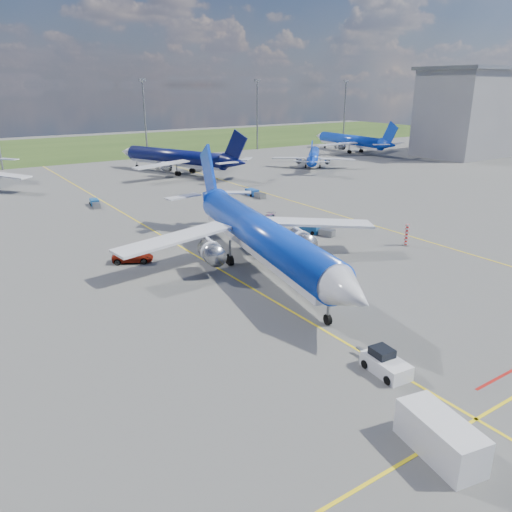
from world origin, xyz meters
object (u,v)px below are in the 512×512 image
warning_post (407,235)px  bg_jet_ne (313,167)px  main_airliner (261,269)px  service_car_b (133,257)px  service_car_c (269,219)px  bg_jet_n (177,173)px  baggage_tug_e (255,193)px  baggage_tug_w (316,230)px  baggage_tug_c (95,203)px  pushback_tug (385,363)px  service_van (440,437)px  bg_jet_ene (350,152)px

warning_post → bg_jet_ne: bg_jet_ne is taller
warning_post → bg_jet_ne: bearing=60.4°
main_airliner → service_car_b: (-11.76, 11.07, 0.69)m
service_car_c → bg_jet_ne: bearing=87.6°
service_car_b → main_airliner: bearing=-106.3°
bg_jet_n → baggage_tug_e: bearing=70.0°
baggage_tug_w → baggage_tug_c: baggage_tug_w is taller
main_airliner → baggage_tug_c: bearing=109.8°
pushback_tug → service_car_b: bearing=106.9°
bg_jet_n → main_airliner: size_ratio=0.91×
bg_jet_ne → main_airliner: (-56.49, -57.79, 0.00)m
warning_post → service_car_c: warning_post is taller
warning_post → main_airliner: 22.16m
service_van → service_car_b: bearing=104.8°
bg_jet_ene → baggage_tug_w: bearing=46.5°
bg_jet_n → baggage_tug_w: size_ratio=7.74×
baggage_tug_c → baggage_tug_e: bearing=-8.5°
service_car_c → baggage_tug_e: size_ratio=0.79×
service_car_b → baggage_tug_e: 41.55m
baggage_tug_c → service_van: bearing=-82.6°
bg_jet_ne → bg_jet_n: bearing=25.1°
bg_jet_n → service_van: size_ratio=7.77×
baggage_tug_w → baggage_tug_c: 42.16m
baggage_tug_c → baggage_tug_e: size_ratio=0.90×
bg_jet_ene → baggage_tug_e: bg_jet_ene is taller
bg_jet_n → pushback_tug: bg_jet_n is taller
main_airliner → service_car_c: 21.39m
service_car_c → main_airliner: bearing=-83.3°
service_car_b → baggage_tug_w: bearing=-69.6°
pushback_tug → baggage_tug_c: size_ratio=1.08×
service_van → service_car_b: service_van is taller
bg_jet_ene → baggage_tug_c: (-93.22, -30.97, 0.51)m
warning_post → baggage_tug_w: (-6.62, 11.19, -0.94)m
bg_jet_ene → main_airliner: bearing=44.2°
bg_jet_ne → service_car_b: size_ratio=6.13×
bg_jet_ene → baggage_tug_c: 98.23m
service_car_c → pushback_tug: bearing=-69.3°
bg_jet_n → service_car_b: (-33.02, -57.46, 0.69)m
baggage_tug_c → baggage_tug_w: bearing=-49.7°
baggage_tug_w → bg_jet_ene: bearing=22.9°
bg_jet_ne → baggage_tug_c: size_ratio=6.07×
baggage_tug_c → warning_post: bearing=-49.8°
pushback_tug → baggage_tug_c: (-1.71, 67.91, -0.22)m
service_van → service_car_b: (-2.82, 42.94, -0.52)m
warning_post → bg_jet_ene: 101.64m
main_airliner → service_car_c: size_ratio=10.60×
bg_jet_n → service_car_c: bg_jet_n is taller
bg_jet_n → baggage_tug_e: 33.69m
main_airliner → bg_jet_n: bearing=84.1°
bg_jet_ne → main_airliner: bearing=87.7°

